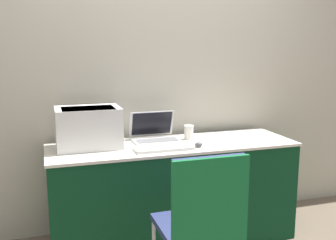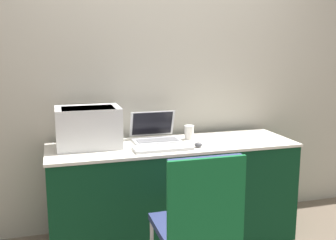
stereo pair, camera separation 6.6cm
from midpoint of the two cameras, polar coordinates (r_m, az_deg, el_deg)
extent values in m
cube|color=#B7B2A3|center=(3.30, -0.71, 6.89)|extent=(8.00, 0.05, 2.60)
cube|color=#0C381E|center=(3.12, 1.33, -10.63)|extent=(1.87, 0.57, 0.77)
cube|color=silver|center=(3.00, 1.37, -3.63)|extent=(1.89, 0.59, 0.02)
cube|color=silver|center=(2.92, -10.87, -1.03)|extent=(0.46, 0.32, 0.30)
cube|color=#51565B|center=(2.87, -10.89, 1.22)|extent=(0.37, 0.25, 0.05)
cube|color=#B7B7BC|center=(3.04, -0.98, -3.07)|extent=(0.36, 0.22, 0.02)
cube|color=slate|center=(3.03, -0.93, -2.93)|extent=(0.32, 0.12, 0.00)
cube|color=#B7B7BC|center=(3.16, -1.71, -0.52)|extent=(0.36, 0.08, 0.21)
cube|color=black|center=(3.15, -1.67, -0.50)|extent=(0.32, 0.07, 0.19)
cube|color=silver|center=(2.83, -0.10, -4.08)|extent=(0.42, 0.18, 0.02)
cylinder|color=white|center=(3.14, 3.69, -1.87)|extent=(0.07, 0.07, 0.10)
cylinder|color=white|center=(3.13, 3.70, -0.87)|extent=(0.08, 0.08, 0.01)
ellipsoid|color=#4C4C51|center=(2.90, 5.07, -3.61)|extent=(0.06, 0.05, 0.04)
cube|color=navy|center=(2.45, 4.13, -15.30)|extent=(0.42, 0.46, 0.04)
cube|color=navy|center=(2.16, 6.25, -11.46)|extent=(0.42, 0.03, 0.48)
cube|color=#146633|center=(2.15, 6.52, -12.30)|extent=(0.44, 0.02, 0.53)
camera|label=1|loc=(0.03, -89.37, 0.12)|focal=42.00mm
camera|label=2|loc=(0.03, 90.63, -0.12)|focal=42.00mm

